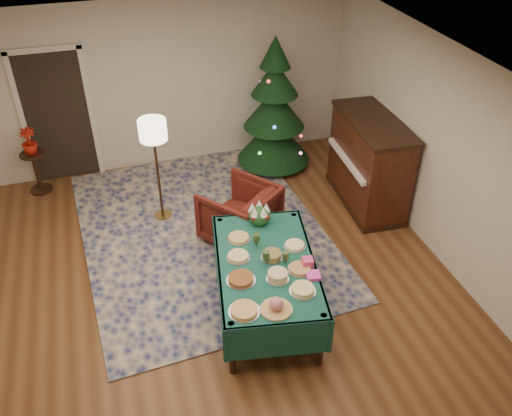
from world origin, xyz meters
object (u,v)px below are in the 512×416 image
object	(u,v)px
gift_box	(307,262)
armchair	(240,211)
buffet_table	(266,272)
potted_plant	(30,147)
floor_lamp	(153,136)
piano	(369,163)
christmas_tree	(274,110)
side_table	(37,173)

from	to	relation	value
gift_box	armchair	world-z (taller)	armchair
buffet_table	potted_plant	distance (m)	4.32
gift_box	potted_plant	bearing A→B (deg)	129.52
floor_lamp	armchair	bearing A→B (deg)	-40.04
piano	christmas_tree	bearing A→B (deg)	123.67
gift_box	floor_lamp	size ratio (longest dim) A/B	0.08
side_table	potted_plant	xyz separation A→B (m)	(-0.00, 0.00, 0.45)
christmas_tree	floor_lamp	bearing A→B (deg)	-154.30
floor_lamp	christmas_tree	xyz separation A→B (m)	(2.02, 0.97, -0.34)
buffet_table	christmas_tree	size ratio (longest dim) A/B	0.94
armchair	christmas_tree	distance (m)	2.13
armchair	gift_box	bearing A→B (deg)	63.60
gift_box	christmas_tree	bearing A→B (deg)	77.73
piano	side_table	bearing A→B (deg)	159.80
buffet_table	gift_box	world-z (taller)	gift_box
floor_lamp	piano	bearing A→B (deg)	-9.24
gift_box	piano	size ratio (longest dim) A/B	0.07
armchair	christmas_tree	size ratio (longest dim) A/B	0.41
potted_plant	armchair	bearing A→B (deg)	-37.47
gift_box	piano	world-z (taller)	piano
potted_plant	christmas_tree	world-z (taller)	christmas_tree
floor_lamp	side_table	size ratio (longest dim) A/B	2.34
christmas_tree	piano	size ratio (longest dim) A/B	1.36
armchair	buffet_table	bearing A→B (deg)	48.55
side_table	christmas_tree	bearing A→B (deg)	-4.18
buffet_table	side_table	distance (m)	4.32
christmas_tree	gift_box	bearing A→B (deg)	-102.27
armchair	christmas_tree	world-z (taller)	christmas_tree
floor_lamp	piano	world-z (taller)	floor_lamp
gift_box	armchair	size ratio (longest dim) A/B	0.13
potted_plant	piano	distance (m)	5.01
gift_box	buffet_table	bearing A→B (deg)	156.00
armchair	side_table	distance (m)	3.36
floor_lamp	side_table	bearing A→B (deg)	144.04
armchair	potted_plant	size ratio (longest dim) A/B	2.18
christmas_tree	piano	distance (m)	1.78
gift_box	christmas_tree	xyz separation A→B (m)	(0.73, 3.36, 0.20)
potted_plant	christmas_tree	size ratio (longest dim) A/B	0.19
buffet_table	christmas_tree	bearing A→B (deg)	70.19
potted_plant	christmas_tree	distance (m)	3.75
christmas_tree	piano	world-z (taller)	christmas_tree
buffet_table	piano	size ratio (longest dim) A/B	1.28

